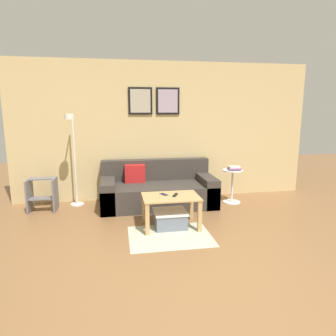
{
  "coord_description": "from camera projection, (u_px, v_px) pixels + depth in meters",
  "views": [
    {
      "loc": [
        -0.9,
        -2.26,
        1.67
      ],
      "look_at": [
        -0.18,
        1.92,
        0.85
      ],
      "focal_mm": 32.0,
      "sensor_mm": 36.0,
      "label": 1
    }
  ],
  "objects": [
    {
      "name": "storage_bin",
      "position": [
        170.0,
        219.0,
        4.35
      ],
      "size": [
        0.47,
        0.45,
        0.24
      ],
      "color": "slate",
      "rests_on": "ground_plane"
    },
    {
      "name": "cell_phone",
      "position": [
        164.0,
        194.0,
        4.35
      ],
      "size": [
        0.12,
        0.15,
        0.01
      ],
      "primitive_type": "cube",
      "rotation": [
        0.0,
        0.0,
        0.48
      ],
      "color": "#1E2338",
      "rests_on": "coffee_table"
    },
    {
      "name": "coffee_table",
      "position": [
        171.0,
        203.0,
        4.3
      ],
      "size": [
        0.81,
        0.55,
        0.46
      ],
      "color": "tan",
      "rests_on": "ground_plane"
    },
    {
      "name": "wall_back",
      "position": [
        164.0,
        131.0,
        5.64
      ],
      "size": [
        5.6,
        0.09,
        2.55
      ],
      "color": "tan",
      "rests_on": "ground_plane"
    },
    {
      "name": "book_stack",
      "position": [
        234.0,
        168.0,
        5.38
      ],
      "size": [
        0.23,
        0.21,
        0.07
      ],
      "color": "#387F4C",
      "rests_on": "side_table"
    },
    {
      "name": "floor_lamp",
      "position": [
        73.0,
        150.0,
        5.03
      ],
      "size": [
        0.23,
        0.53,
        1.62
      ],
      "color": "white",
      "rests_on": "ground_plane"
    },
    {
      "name": "remote_control",
      "position": [
        175.0,
        195.0,
        4.29
      ],
      "size": [
        0.1,
        0.15,
        0.02
      ],
      "primitive_type": "cube",
      "rotation": [
        0.0,
        0.0,
        -0.46
      ],
      "color": "black",
      "rests_on": "coffee_table"
    },
    {
      "name": "step_stool",
      "position": [
        42.0,
        194.0,
        5.03
      ],
      "size": [
        0.44,
        0.4,
        0.55
      ],
      "color": "slate",
      "rests_on": "ground_plane"
    },
    {
      "name": "ground_plane",
      "position": [
        224.0,
        301.0,
        2.66
      ],
      "size": [
        16.0,
        16.0,
        0.0
      ],
      "primitive_type": "plane",
      "color": "brown"
    },
    {
      "name": "area_rug",
      "position": [
        170.0,
        236.0,
        4.03
      ],
      "size": [
        1.11,
        0.86,
        0.01
      ],
      "primitive_type": "cube",
      "color": "#B2B79E",
      "rests_on": "ground_plane"
    },
    {
      "name": "side_table",
      "position": [
        232.0,
        183.0,
        5.45
      ],
      "size": [
        0.37,
        0.37,
        0.61
      ],
      "color": "white",
      "rests_on": "ground_plane"
    },
    {
      "name": "couch",
      "position": [
        158.0,
        190.0,
        5.34
      ],
      "size": [
        1.98,
        0.92,
        0.78
      ],
      "color": "#38332D",
      "rests_on": "ground_plane"
    }
  ]
}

